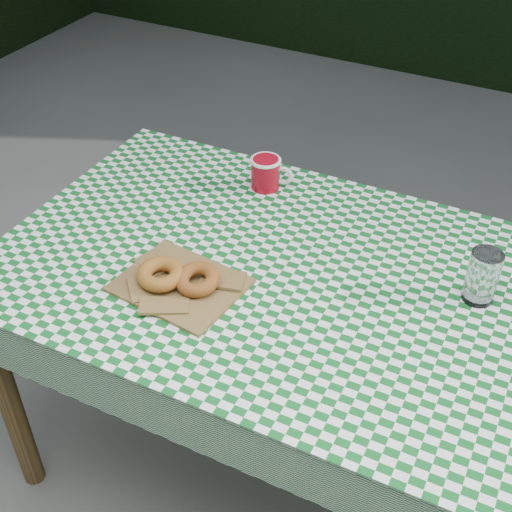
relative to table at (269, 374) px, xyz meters
The scene contains 8 objects.
ground 0.40m from the table, 127.86° to the left, with size 60.00×60.00×0.00m, color #565550.
table is the anchor object (origin of this frame).
tablecloth 0.38m from the table, ahead, with size 1.33×0.89×0.01m, color #0D591E.
paper_bag 0.45m from the table, 134.38° to the right, with size 0.28×0.22×0.01m, color olive.
bagel_front 0.49m from the table, 138.48° to the right, with size 0.11×0.11×0.04m, color #96551F.
bagel_back 0.45m from the table, 127.19° to the right, with size 0.10×0.10×0.03m, color brown.
coffee_mug 0.55m from the table, 118.75° to the left, with size 0.16×0.16×0.09m, color maroon, non-canonical shape.
drinking_glass 0.65m from the table, 13.54° to the left, with size 0.07×0.07×0.13m, color white.
Camera 1 is at (0.63, -1.26, 1.81)m, focal length 48.28 mm.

